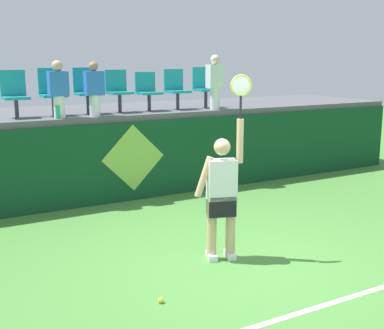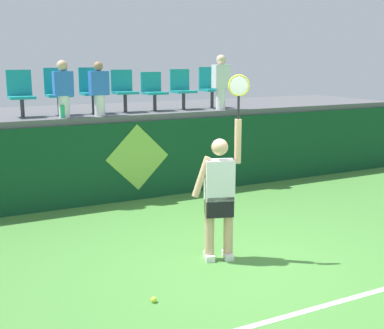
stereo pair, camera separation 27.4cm
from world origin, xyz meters
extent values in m
plane|color=#478438|center=(0.00, 0.00, 0.00)|extent=(40.00, 40.00, 0.00)
cube|color=#0F4223|center=(0.00, 3.78, 0.75)|extent=(13.51, 0.20, 1.51)
cube|color=#56565B|center=(0.00, 5.13, 1.57)|extent=(13.51, 2.80, 0.12)
cube|color=white|center=(0.00, -1.31, 0.00)|extent=(12.15, 0.08, 0.01)
cube|color=white|center=(-0.26, 0.44, 0.04)|extent=(0.20, 0.28, 0.08)
cube|color=white|center=(-0.02, 0.36, 0.04)|extent=(0.20, 0.28, 0.08)
cylinder|color=#DBAD84|center=(-0.26, 0.44, 0.41)|extent=(0.13, 0.13, 0.83)
cylinder|color=#DBAD84|center=(-0.02, 0.36, 0.41)|extent=(0.13, 0.13, 0.83)
cube|color=black|center=(-0.14, 0.40, 0.75)|extent=(0.41, 0.32, 0.28)
cube|color=white|center=(-0.14, 0.40, 1.10)|extent=(0.43, 0.33, 0.54)
sphere|color=#DBAD84|center=(-0.14, 0.40, 1.54)|extent=(0.22, 0.22, 0.22)
cylinder|color=#DBAD84|center=(-0.37, 0.47, 1.15)|extent=(0.27, 0.17, 0.55)
cylinder|color=#DBAD84|center=(0.09, 0.32, 1.61)|extent=(0.09, 0.09, 0.58)
cylinder|color=black|center=(0.09, 0.32, 2.05)|extent=(0.03, 0.03, 0.30)
torus|color=gold|center=(0.09, 0.32, 2.33)|extent=(0.27, 0.11, 0.28)
ellipsoid|color=silver|center=(0.09, 0.32, 2.33)|extent=(0.23, 0.09, 0.24)
sphere|color=#D1E533|center=(-1.42, -0.38, 0.03)|extent=(0.07, 0.07, 0.07)
cylinder|color=#26B272|center=(-1.35, 3.88, 1.75)|extent=(0.08, 0.08, 0.24)
cylinder|color=#38383D|center=(-1.97, 4.33, 1.79)|extent=(0.07, 0.07, 0.33)
cube|color=teal|center=(-1.97, 4.33, 1.98)|extent=(0.44, 0.42, 0.05)
cube|color=teal|center=(-1.97, 4.52, 2.24)|extent=(0.44, 0.04, 0.46)
cylinder|color=#38383D|center=(-1.30, 4.33, 1.80)|extent=(0.07, 0.07, 0.35)
cube|color=teal|center=(-1.30, 4.33, 2.00)|extent=(0.44, 0.42, 0.05)
cube|color=teal|center=(-1.30, 4.52, 2.26)|extent=(0.44, 0.04, 0.48)
cylinder|color=#38383D|center=(-0.65, 4.33, 1.81)|extent=(0.07, 0.07, 0.36)
cube|color=teal|center=(-0.65, 4.33, 2.01)|extent=(0.44, 0.42, 0.05)
cube|color=teal|center=(-0.65, 4.52, 2.27)|extent=(0.44, 0.04, 0.47)
cylinder|color=#38383D|center=(-0.01, 4.33, 1.81)|extent=(0.07, 0.07, 0.36)
cube|color=teal|center=(-0.01, 4.33, 2.01)|extent=(0.44, 0.42, 0.05)
cube|color=teal|center=(-0.01, 4.52, 2.25)|extent=(0.44, 0.04, 0.42)
cylinder|color=#38383D|center=(0.63, 4.33, 1.79)|extent=(0.07, 0.07, 0.33)
cube|color=teal|center=(0.63, 4.33, 1.99)|extent=(0.44, 0.42, 0.05)
cube|color=teal|center=(0.63, 4.52, 2.21)|extent=(0.44, 0.04, 0.39)
cylinder|color=#38383D|center=(1.28, 4.33, 1.80)|extent=(0.07, 0.07, 0.34)
cube|color=teal|center=(1.28, 4.33, 2.00)|extent=(0.44, 0.42, 0.05)
cube|color=teal|center=(1.28, 4.52, 2.24)|extent=(0.44, 0.04, 0.43)
cylinder|color=#38383D|center=(1.96, 4.33, 1.81)|extent=(0.07, 0.07, 0.36)
cube|color=teal|center=(1.96, 4.33, 2.01)|extent=(0.44, 0.42, 0.05)
cube|color=teal|center=(1.96, 4.52, 2.27)|extent=(0.44, 0.04, 0.46)
cylinder|color=white|center=(-0.65, 3.95, 1.82)|extent=(0.20, 0.20, 0.38)
cube|color=blue|center=(-0.65, 3.95, 2.23)|extent=(0.34, 0.20, 0.44)
sphere|color=#A87A56|center=(-0.65, 3.95, 2.53)|extent=(0.17, 0.17, 0.17)
cylinder|color=white|center=(1.96, 3.97, 1.85)|extent=(0.20, 0.20, 0.45)
cube|color=white|center=(1.96, 3.97, 2.31)|extent=(0.34, 0.20, 0.48)
sphere|color=beige|center=(1.96, 3.97, 2.65)|extent=(0.20, 0.20, 0.20)
cylinder|color=white|center=(-1.30, 3.96, 1.82)|extent=(0.20, 0.20, 0.39)
cube|color=blue|center=(-1.30, 3.96, 2.23)|extent=(0.34, 0.20, 0.43)
sphere|color=#DBAD84|center=(-1.30, 3.96, 2.55)|extent=(0.19, 0.19, 0.19)
cube|color=#0F4223|center=(-0.02, 3.67, 0.00)|extent=(0.90, 0.01, 0.00)
plane|color=#8CC64C|center=(-0.02, 3.67, 0.83)|extent=(1.27, 0.00, 1.27)
camera|label=1|loc=(-3.68, -5.10, 2.66)|focal=47.61mm
camera|label=2|loc=(-3.43, -5.23, 2.66)|focal=47.61mm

